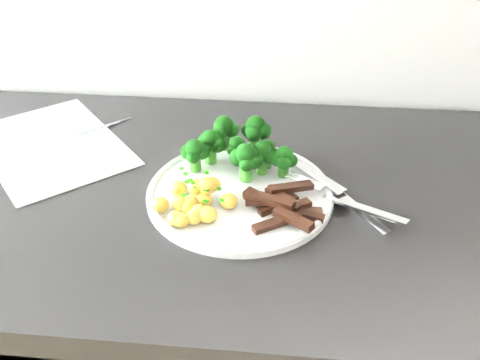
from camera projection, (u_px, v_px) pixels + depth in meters
The scene contains 7 objects.
recipe_paper at pixel (52, 145), 0.95m from camera, with size 0.35×0.36×0.00m.
plate at pixel (240, 192), 0.83m from camera, with size 0.28×0.28×0.02m.
broccoli at pixel (241, 146), 0.86m from camera, with size 0.18×0.12×0.07m.
potatoes at pixel (195, 201), 0.78m from camera, with size 0.12×0.11×0.04m.
beef_strips at pixel (281, 205), 0.78m from camera, with size 0.12×0.12×0.03m.
fork at pixel (347, 201), 0.79m from camera, with size 0.17×0.12×0.02m.
knife at pixel (348, 203), 0.80m from camera, with size 0.15×0.18×0.02m.
Camera 1 is at (0.25, 0.98, 1.40)m, focal length 41.24 mm.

